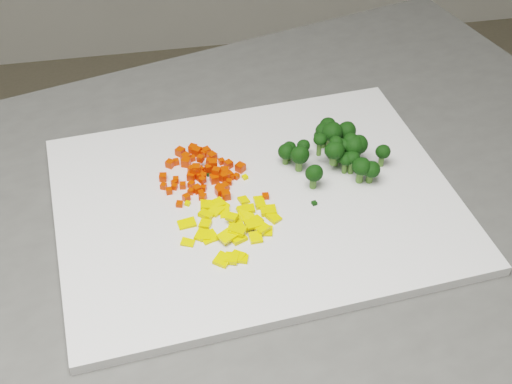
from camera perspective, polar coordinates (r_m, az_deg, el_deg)
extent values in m
cube|color=silver|center=(0.89, 0.00, -0.79)|extent=(0.53, 0.43, 0.01)
cube|color=red|center=(0.96, -5.07, 3.50)|extent=(0.01, 0.01, 0.01)
cube|color=red|center=(0.96, -6.08, 3.22)|extent=(0.01, 0.01, 0.01)
cube|color=red|center=(0.92, -2.52, 1.62)|extent=(0.01, 0.01, 0.01)
cube|color=red|center=(0.90, -6.97, 0.08)|extent=(0.01, 0.01, 0.01)
cube|color=red|center=(0.95, -5.10, 2.70)|extent=(0.01, 0.01, 0.01)
cube|color=red|center=(0.89, -4.42, -0.10)|extent=(0.01, 0.01, 0.01)
cube|color=red|center=(0.92, -2.93, 1.43)|extent=(0.01, 0.01, 0.01)
cube|color=red|center=(0.90, -5.88, 0.52)|extent=(0.01, 0.01, 0.01)
cube|color=red|center=(0.89, -2.89, 0.06)|extent=(0.01, 0.01, 0.01)
cube|color=red|center=(0.94, -6.89, 2.26)|extent=(0.01, 0.01, 0.01)
cube|color=red|center=(0.92, -1.26, 1.98)|extent=(0.01, 0.01, 0.01)
cube|color=red|center=(0.91, -1.59, 1.26)|extent=(0.01, 0.01, 0.01)
cube|color=red|center=(0.91, -4.21, 1.29)|extent=(0.01, 0.01, 0.01)
cube|color=red|center=(0.91, -2.54, 1.25)|extent=(0.01, 0.01, 0.01)
cube|color=red|center=(0.91, -2.16, 0.80)|extent=(0.01, 0.01, 0.01)
cube|color=red|center=(0.89, -5.60, -0.45)|extent=(0.01, 0.01, 0.01)
cube|color=red|center=(0.93, -4.46, 2.68)|extent=(0.01, 0.01, 0.01)
cube|color=red|center=(0.93, -2.22, 2.23)|extent=(0.01, 0.01, 0.01)
cube|color=red|center=(0.94, -5.62, 2.39)|extent=(0.01, 0.01, 0.01)
cube|color=red|center=(0.93, -5.16, 1.72)|extent=(0.01, 0.01, 0.01)
cube|color=red|center=(0.90, -2.95, 0.34)|extent=(0.01, 0.01, 0.01)
cube|color=red|center=(0.94, -2.78, 2.46)|extent=(0.01, 0.01, 0.01)
cube|color=red|center=(0.91, -4.97, 1.79)|extent=(0.01, 0.01, 0.01)
cube|color=red|center=(0.91, -6.56, 0.75)|extent=(0.01, 0.01, 0.01)
cube|color=red|center=(0.88, -2.43, -0.24)|extent=(0.01, 0.01, 0.01)
cube|color=red|center=(0.94, -3.54, 2.85)|extent=(0.01, 0.01, 0.01)
cube|color=red|center=(0.93, -4.47, 1.77)|extent=(0.01, 0.01, 0.01)
cube|color=red|center=(0.91, -4.80, 1.89)|extent=(0.01, 0.01, 0.01)
cube|color=red|center=(0.90, -6.54, 0.42)|extent=(0.01, 0.01, 0.01)
cube|color=red|center=(0.92, -3.91, 1.61)|extent=(0.01, 0.01, 0.01)
cube|color=red|center=(0.91, -4.33, 1.17)|extent=(0.01, 0.01, 0.01)
cube|color=red|center=(0.91, -2.90, 1.31)|extent=(0.01, 0.01, 0.01)
cube|color=red|center=(0.92, -3.85, 1.94)|extent=(0.01, 0.01, 0.01)
cube|color=red|center=(0.90, -2.52, 0.40)|extent=(0.01, 0.01, 0.01)
cube|color=red|center=(0.89, -4.28, -0.40)|extent=(0.01, 0.01, 0.01)
cube|color=red|center=(0.96, -5.19, 3.38)|extent=(0.01, 0.01, 0.01)
cube|color=red|center=(0.90, -5.19, 0.60)|extent=(0.01, 0.01, 0.01)
cube|color=red|center=(0.92, -7.45, 1.18)|extent=(0.01, 0.01, 0.01)
cube|color=red|center=(0.91, -2.18, 1.35)|extent=(0.01, 0.01, 0.01)
cube|color=red|center=(0.92, -4.56, 1.35)|extent=(0.01, 0.01, 0.01)
cube|color=red|center=(0.90, -4.74, 0.24)|extent=(0.01, 0.01, 0.01)
cube|color=red|center=(0.95, -4.11, 3.12)|extent=(0.01, 0.01, 0.01)
cube|color=red|center=(0.92, -3.65, 1.67)|extent=(0.01, 0.01, 0.01)
cube|color=red|center=(0.94, -5.64, 2.75)|extent=(0.01, 0.01, 0.01)
cube|color=red|center=(0.91, -3.19, 1.66)|extent=(0.01, 0.01, 0.01)
cube|color=red|center=(0.95, -4.77, 3.26)|extent=(0.01, 0.01, 0.01)
cube|color=red|center=(0.92, -3.45, 2.28)|extent=(0.01, 0.01, 0.01)
cube|color=red|center=(0.95, -4.00, 3.27)|extent=(0.01, 0.01, 0.01)
cube|color=red|center=(0.92, -5.16, 1.90)|extent=(0.01, 0.01, 0.01)
cube|color=red|center=(0.90, -4.24, 0.31)|extent=(0.01, 0.01, 0.01)
cube|color=red|center=(0.90, -4.31, 0.95)|extent=(0.01, 0.01, 0.01)
cube|color=red|center=(0.90, -5.23, 0.05)|extent=(0.01, 0.01, 0.01)
cube|color=red|center=(0.94, -3.77, 2.46)|extent=(0.01, 0.01, 0.01)
cube|color=red|center=(0.91, -7.41, 0.47)|extent=(0.01, 0.01, 0.01)
cube|color=red|center=(0.91, -6.43, 0.97)|extent=(0.01, 0.01, 0.01)
cube|color=red|center=(0.91, -3.35, 1.07)|extent=(0.01, 0.01, 0.01)
cube|color=red|center=(0.92, -5.21, 1.28)|extent=(0.01, 0.01, 0.01)
cube|color=red|center=(0.91, -2.00, 1.22)|extent=(0.01, 0.01, 0.01)
cube|color=red|center=(0.94, -6.41, 2.41)|extent=(0.01, 0.01, 0.01)
cube|color=yellow|center=(0.85, -1.93, -2.01)|extent=(0.02, 0.02, 0.01)
cube|color=yellow|center=(0.87, -0.80, -1.38)|extent=(0.02, 0.01, 0.01)
cube|color=yellow|center=(0.84, 0.38, -2.82)|extent=(0.02, 0.02, 0.01)
cube|color=yellow|center=(0.81, -2.67, -5.44)|extent=(0.03, 0.03, 0.01)
cube|color=yellow|center=(0.86, -5.56, -2.53)|extent=(0.02, 0.02, 0.01)
cube|color=yellow|center=(0.88, 0.29, -0.85)|extent=(0.01, 0.02, 0.01)
cube|color=yellow|center=(0.83, -0.02, -3.68)|extent=(0.02, 0.02, 0.01)
cube|color=yellow|center=(0.85, -1.60, -2.58)|extent=(0.02, 0.02, 0.00)
cube|color=yellow|center=(0.84, -1.46, -3.04)|extent=(0.02, 0.02, 0.01)
cube|color=yellow|center=(0.87, -2.50, -1.58)|extent=(0.01, 0.02, 0.01)
cube|color=yellow|center=(0.84, -3.78, -3.61)|extent=(0.02, 0.02, 0.00)
cube|color=yellow|center=(0.83, -1.36, -3.78)|extent=(0.02, 0.02, 0.01)
cube|color=yellow|center=(0.88, -2.82, -0.99)|extent=(0.02, 0.02, 0.01)
cube|color=yellow|center=(0.83, -2.36, -3.54)|extent=(0.02, 0.02, 0.01)
cube|color=yellow|center=(0.86, 0.07, -2.26)|extent=(0.02, 0.02, 0.01)
cube|color=yellow|center=(0.86, -4.00, -1.82)|extent=(0.02, 0.02, 0.01)
cube|color=yellow|center=(0.81, -1.21, -5.33)|extent=(0.02, 0.02, 0.01)
cube|color=yellow|center=(0.81, -2.00, -5.31)|extent=(0.02, 0.02, 0.01)
cube|color=yellow|center=(0.84, -4.28, -3.48)|extent=(0.02, 0.02, 0.01)
cube|color=yellow|center=(0.87, -0.95, -1.64)|extent=(0.02, 0.02, 0.01)
cube|color=yellow|center=(0.84, -1.55, -3.06)|extent=(0.02, 0.02, 0.01)
cube|color=yellow|center=(0.84, -1.45, -3.44)|extent=(0.02, 0.03, 0.01)
cube|color=yellow|center=(0.84, -0.24, -2.56)|extent=(0.02, 0.02, 0.00)
cube|color=yellow|center=(0.82, -1.47, -5.11)|extent=(0.02, 0.02, 0.01)
cube|color=yellow|center=(0.88, -3.23, -1.01)|extent=(0.02, 0.02, 0.01)
cube|color=yellow|center=(0.87, 1.00, -1.47)|extent=(0.02, 0.02, 0.01)
cube|color=yellow|center=(0.86, -0.89, -2.01)|extent=(0.02, 0.02, 0.01)
cube|color=yellow|center=(0.87, 0.87, -1.54)|extent=(0.02, 0.02, 0.01)
cube|color=yellow|center=(0.84, -1.51, -2.92)|extent=(0.02, 0.02, 0.01)
cube|color=yellow|center=(0.84, 0.94, -3.13)|extent=(0.01, 0.02, 0.01)
cube|color=yellow|center=(0.88, -1.00, -0.65)|extent=(0.02, 0.02, 0.01)
cube|color=yellow|center=(0.84, -4.11, -3.49)|extent=(0.01, 0.02, 0.01)
cube|color=yellow|center=(0.85, -4.08, -2.58)|extent=(0.02, 0.02, 0.01)
cube|color=yellow|center=(0.87, -3.18, -1.49)|extent=(0.02, 0.02, 0.01)
cube|color=yellow|center=(0.86, 1.43, -2.06)|extent=(0.02, 0.02, 0.01)
cube|color=yellow|center=(0.83, -5.49, -4.04)|extent=(0.02, 0.02, 0.01)
cube|color=yellow|center=(0.88, -3.92, -1.03)|extent=(0.02, 0.02, 0.01)
cube|color=yellow|center=(0.88, -5.49, -0.93)|extent=(0.01, 0.01, 0.00)
cube|color=black|center=(0.84, 0.23, -3.04)|extent=(0.01, 0.01, 0.00)
cube|color=black|center=(0.92, -3.81, 1.52)|extent=(0.01, 0.01, 0.01)
cube|color=black|center=(0.88, -3.22, -1.04)|extent=(0.01, 0.01, 0.00)
cube|color=red|center=(0.89, 0.76, -0.33)|extent=(0.01, 0.01, 0.01)
cube|color=yellow|center=(0.91, -0.88, 1.20)|extent=(0.01, 0.01, 0.00)
cube|color=black|center=(0.88, 4.68, -0.89)|extent=(0.01, 0.01, 0.00)
cube|color=red|center=(0.88, -6.14, -0.96)|extent=(0.01, 0.01, 0.01)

